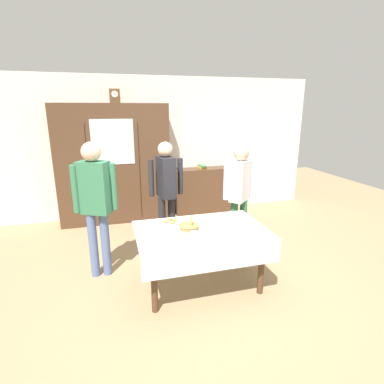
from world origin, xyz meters
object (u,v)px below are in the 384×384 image
object	(u,v)px
pastry_plate	(170,222)
spoon_mid_right	(165,231)
tea_cup_center	(212,219)
tea_cup_far_left	(248,231)
wall_cabinet	(114,165)
tea_cup_front_edge	(246,222)
book_stack	(202,167)
person_near_right_end	(166,185)
spoon_near_left	(238,216)
mantel_clock	(115,96)
tea_cup_mid_left	(193,235)
person_behind_table_left	(240,189)
bookshelf_low	(202,190)
bread_basket	(189,226)
dining_table	(202,239)
person_behind_table_right	(95,197)

from	to	relation	value
pastry_plate	spoon_mid_right	distance (m)	0.25
tea_cup_center	pastry_plate	bearing A→B (deg)	174.09
tea_cup_far_left	spoon_mid_right	bearing A→B (deg)	160.86
wall_cabinet	spoon_mid_right	distance (m)	2.56
tea_cup_front_edge	book_stack	bearing A→B (deg)	84.63
wall_cabinet	spoon_mid_right	world-z (taller)	wall_cabinet
spoon_mid_right	person_near_right_end	bearing A→B (deg)	78.36
book_stack	tea_cup_far_left	xyz separation A→B (m)	(-0.35, -2.85, -0.19)
wall_cabinet	spoon_near_left	bearing A→B (deg)	-56.52
spoon_near_left	wall_cabinet	bearing A→B (deg)	123.48
mantel_clock	person_near_right_end	world-z (taller)	mantel_clock
wall_cabinet	tea_cup_mid_left	bearing A→B (deg)	-74.53
wall_cabinet	tea_cup_mid_left	distance (m)	2.85
person_behind_table_left	person_near_right_end	world-z (taller)	person_near_right_end
mantel_clock	tea_cup_mid_left	size ratio (longest dim) A/B	1.85
tea_cup_far_left	spoon_mid_right	distance (m)	0.95
spoon_near_left	person_near_right_end	distance (m)	1.21
bookshelf_low	person_behind_table_left	xyz separation A→B (m)	(0.01, -1.81, 0.50)
bread_basket	pastry_plate	distance (m)	0.30
book_stack	person_near_right_end	size ratio (longest dim) A/B	0.14
spoon_mid_right	pastry_plate	bearing A→B (deg)	64.82
dining_table	spoon_mid_right	bearing A→B (deg)	166.86
dining_table	tea_cup_front_edge	size ratio (longest dim) A/B	11.73
bread_basket	person_near_right_end	bearing A→B (deg)	92.55
book_stack	tea_cup_far_left	size ratio (longest dim) A/B	1.75
bookshelf_low	spoon_mid_right	distance (m)	2.85
wall_cabinet	person_near_right_end	bearing A→B (deg)	-62.59
bookshelf_low	tea_cup_mid_left	world-z (taller)	bookshelf_low
person_behind_table_right	mantel_clock	bearing A→B (deg)	79.31
wall_cabinet	bread_basket	xyz separation A→B (m)	(0.76, -2.51, -0.33)
tea_cup_mid_left	pastry_plate	distance (m)	0.50
dining_table	bookshelf_low	bearing A→B (deg)	72.48
mantel_clock	wall_cabinet	bearing A→B (deg)	179.60
bookshelf_low	spoon_near_left	bearing A→B (deg)	-95.89
pastry_plate	person_behind_table_left	bearing A→B (deg)	23.51
book_stack	tea_cup_front_edge	xyz separation A→B (m)	(-0.24, -2.59, -0.20)
spoon_near_left	person_behind_table_left	size ratio (longest dim) A/B	0.07
mantel_clock	book_stack	distance (m)	2.13
person_near_right_end	pastry_plate	bearing A→B (deg)	-97.82
wall_cabinet	tea_cup_far_left	size ratio (longest dim) A/B	16.86
tea_cup_front_edge	person_behind_table_left	bearing A→B (deg)	71.88
tea_cup_front_edge	person_behind_table_left	xyz separation A→B (m)	(0.25, 0.78, 0.20)
dining_table	tea_cup_center	world-z (taller)	tea_cup_center
tea_cup_mid_left	book_stack	bearing A→B (deg)	70.64
mantel_clock	tea_cup_far_left	world-z (taller)	mantel_clock
bookshelf_low	wall_cabinet	bearing A→B (deg)	-178.33
tea_cup_center	spoon_mid_right	size ratio (longest dim) A/B	1.09
tea_cup_front_edge	person_behind_table_left	distance (m)	0.84
mantel_clock	pastry_plate	world-z (taller)	mantel_clock
bread_basket	person_behind_table_right	distance (m)	1.21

